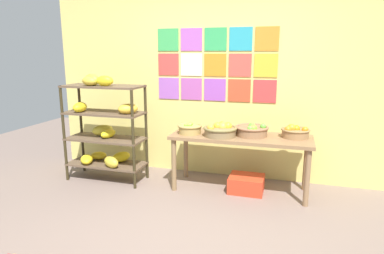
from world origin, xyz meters
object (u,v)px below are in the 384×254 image
Objects in this scene: fruit_basket_right at (252,130)px; fruit_basket_back_right at (220,130)px; banana_shelf_unit at (104,126)px; produce_crate_under_table at (246,184)px; display_table at (241,143)px; fruit_basket_back_left at (295,132)px; fruit_basket_left at (190,128)px.

fruit_basket_right is 0.99× the size of fruit_basket_back_right.
fruit_basket_right is at bearing 5.35° from banana_shelf_unit.
fruit_basket_back_right is (1.54, 0.06, 0.03)m from banana_shelf_unit.
fruit_basket_right is 0.95× the size of produce_crate_under_table.
banana_shelf_unit is 1.78m from display_table.
fruit_basket_back_right is at bearing -168.31° from fruit_basket_back_left.
fruit_basket_back_left is (0.62, 0.09, 0.15)m from display_table.
fruit_basket_back_right reaches higher than fruit_basket_left.
banana_shelf_unit is 0.85× the size of display_table.
fruit_basket_back_left is 0.86m from produce_crate_under_table.
fruit_basket_back_left is (0.49, 0.06, -0.00)m from fruit_basket_right.
banana_shelf_unit is 3.50× the size of fruit_basket_back_right.
produce_crate_under_table is at bearing 3.86° from banana_shelf_unit.
fruit_basket_back_left is 0.79× the size of produce_crate_under_table.
fruit_basket_back_left is at bearing 11.96° from produce_crate_under_table.
display_table reaches higher than produce_crate_under_table.
produce_crate_under_table is (-0.04, -0.05, -0.67)m from fruit_basket_right.
fruit_basket_back_left is at bearing 7.16° from fruit_basket_left.
display_table is 0.64m from fruit_basket_back_left.
display_table is 4.20× the size of fruit_basket_right.
fruit_basket_back_right reaches higher than fruit_basket_right.
banana_shelf_unit is 3.55× the size of fruit_basket_right.
banana_shelf_unit reaches higher than fruit_basket_back_right.
fruit_basket_back_left is at bearing 11.69° from fruit_basket_back_right.
fruit_basket_left is at bearing -172.84° from fruit_basket_back_left.
produce_crate_under_table is (0.09, -0.02, -0.51)m from display_table.
banana_shelf_unit is at bearing -176.14° from produce_crate_under_table.
fruit_basket_left is at bearing -176.49° from produce_crate_under_table.
fruit_basket_left is 1.25m from fruit_basket_back_left.
fruit_basket_back_right is 0.97× the size of produce_crate_under_table.
fruit_basket_back_right is at bearing -162.10° from fruit_basket_right.
produce_crate_under_table is at bearing -15.12° from display_table.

